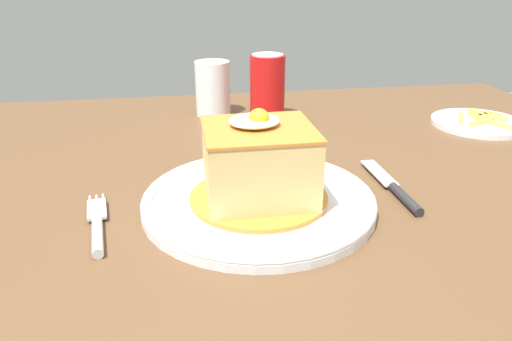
{
  "coord_description": "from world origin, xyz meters",
  "views": [
    {
      "loc": [
        -0.05,
        -0.66,
        1.02
      ],
      "look_at": [
        0.04,
        -0.12,
        0.79
      ],
      "focal_mm": 33.53,
      "sensor_mm": 36.0,
      "label": 1
    }
  ],
  "objects_px": {
    "main_plate": "(259,200)",
    "soda_can": "(267,87)",
    "knife": "(397,191)",
    "drinking_glass": "(213,92)",
    "side_plate_fries": "(479,123)",
    "fork": "(97,227)"
  },
  "relations": [
    {
      "from": "main_plate",
      "to": "soda_can",
      "type": "distance_m",
      "value": 0.37
    },
    {
      "from": "knife",
      "to": "drinking_glass",
      "type": "height_order",
      "value": "drinking_glass"
    },
    {
      "from": "soda_can",
      "to": "side_plate_fries",
      "type": "xyz_separation_m",
      "value": [
        0.38,
        -0.1,
        -0.06
      ]
    },
    {
      "from": "drinking_glass",
      "to": "fork",
      "type": "bearing_deg",
      "value": -111.04
    },
    {
      "from": "drinking_glass",
      "to": "knife",
      "type": "bearing_deg",
      "value": -63.1
    },
    {
      "from": "knife",
      "to": "fork",
      "type": "bearing_deg",
      "value": -175.08
    },
    {
      "from": "soda_can",
      "to": "drinking_glass",
      "type": "xyz_separation_m",
      "value": [
        -0.1,
        0.05,
        -0.02
      ]
    },
    {
      "from": "main_plate",
      "to": "soda_can",
      "type": "relative_size",
      "value": 2.31
    },
    {
      "from": "fork",
      "to": "drinking_glass",
      "type": "relative_size",
      "value": 1.35
    },
    {
      "from": "knife",
      "to": "side_plate_fries",
      "type": "height_order",
      "value": "side_plate_fries"
    },
    {
      "from": "side_plate_fries",
      "to": "fork",
      "type": "bearing_deg",
      "value": -156.48
    },
    {
      "from": "fork",
      "to": "soda_can",
      "type": "relative_size",
      "value": 1.14
    },
    {
      "from": "main_plate",
      "to": "fork",
      "type": "height_order",
      "value": "main_plate"
    },
    {
      "from": "side_plate_fries",
      "to": "main_plate",
      "type": "bearing_deg",
      "value": -151.25
    },
    {
      "from": "fork",
      "to": "soda_can",
      "type": "xyz_separation_m",
      "value": [
        0.27,
        0.39,
        0.06
      ]
    },
    {
      "from": "fork",
      "to": "knife",
      "type": "height_order",
      "value": "same"
    },
    {
      "from": "fork",
      "to": "knife",
      "type": "distance_m",
      "value": 0.37
    },
    {
      "from": "main_plate",
      "to": "fork",
      "type": "distance_m",
      "value": 0.19
    },
    {
      "from": "drinking_glass",
      "to": "side_plate_fries",
      "type": "relative_size",
      "value": 0.62
    },
    {
      "from": "main_plate",
      "to": "side_plate_fries",
      "type": "xyz_separation_m",
      "value": [
        0.46,
        0.25,
        -0.0
      ]
    },
    {
      "from": "fork",
      "to": "soda_can",
      "type": "height_order",
      "value": "soda_can"
    },
    {
      "from": "main_plate",
      "to": "drinking_glass",
      "type": "bearing_deg",
      "value": 93.02
    }
  ]
}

